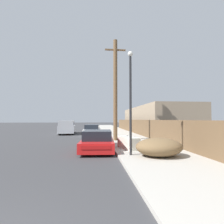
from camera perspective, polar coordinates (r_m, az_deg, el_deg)
The scene contains 10 objects.
sidewalk_curb at distance 25.40m, azimuth 1.69°, elevation -6.58°, with size 4.20×63.00×0.12m, color #ADA89E.
discarded_fridge at distance 10.76m, azimuth 5.38°, elevation -9.95°, with size 1.13×1.92×0.74m.
parked_sports_car_red at distance 10.87m, azimuth -4.69°, elevation -9.43°, with size 2.12×4.64×1.23m.
car_parked_mid at distance 20.61m, azimuth -6.46°, elevation -5.99°, with size 2.06×4.34×1.29m.
pickup_truck at distance 23.35m, azimuth -14.47°, elevation -4.83°, with size 2.31×5.42×1.76m.
utility_pole at distance 15.17m, azimuth 1.10°, elevation 7.66°, with size 1.80×0.35×8.69m.
street_lamp at distance 8.89m, azimuth 6.05°, elevation 5.58°, with size 0.26×0.26×5.24m.
brush_pile at distance 8.85m, azimuth 15.08°, elevation -10.98°, with size 2.24×1.83×0.88m.
wooden_fence at distance 20.25m, azimuth 9.23°, elevation -4.98°, with size 0.08×34.83×1.72m, color brown.
building_right_house at distance 27.09m, azimuth 13.74°, elevation -2.45°, with size 6.00×17.34×3.72m, color gray.
Camera 1 is at (2.05, -1.62, 1.88)m, focal length 28.00 mm.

